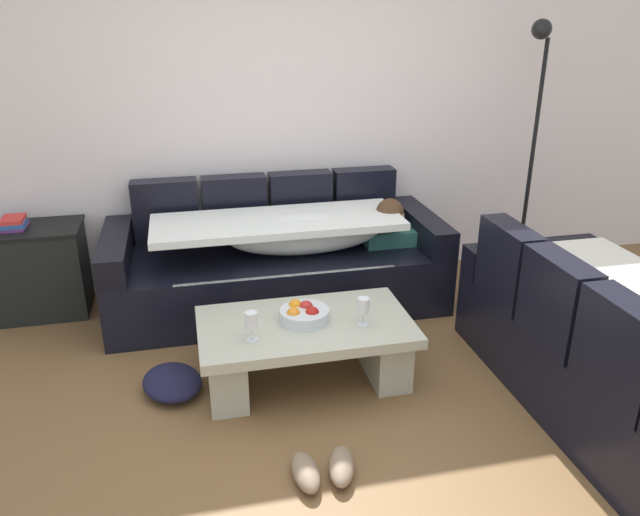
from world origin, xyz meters
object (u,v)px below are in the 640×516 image
floor_lamp (532,137)px  fruit_bowl (304,314)px  side_cabinet (33,271)px  pair_of_shoes (324,469)px  couch_along_wall (282,261)px  wine_glass_near_left (251,321)px  crumpled_garment (172,382)px  couch_near_window (610,348)px  wine_glass_near_right (363,307)px  coffee_table (306,344)px  book_stack_on_cabinet (13,223)px

floor_lamp → fruit_bowl: bearing=-150.3°
side_cabinet → pair_of_shoes: size_ratio=2.19×
couch_along_wall → wine_glass_near_left: couch_along_wall is taller
crumpled_garment → couch_near_window: bearing=-15.1°
fruit_bowl → wine_glass_near_right: 0.34m
fruit_bowl → side_cabinet: (-1.67, 1.24, -0.10)m
couch_along_wall → fruit_bowl: 1.02m
couch_along_wall → coffee_table: size_ratio=1.96×
couch_near_window → floor_lamp: size_ratio=0.95×
book_stack_on_cabinet → floor_lamp: floor_lamp is taller
couch_near_window → wine_glass_near_left: (-1.86, 0.43, 0.16)m
pair_of_shoes → crumpled_garment: (-0.68, 0.86, 0.01)m
couch_along_wall → fruit_bowl: couch_along_wall is taller
book_stack_on_cabinet → wine_glass_near_left: bearing=-44.5°
coffee_table → book_stack_on_cabinet: 2.20m
floor_lamp → side_cabinet: bearing=178.4°
wine_glass_near_left → coffee_table: bearing=23.4°
side_cabinet → couch_near_window: bearing=-29.6°
couch_near_window → floor_lamp: bearing=-14.5°
couch_along_wall → book_stack_on_cabinet: (-1.78, 0.23, 0.35)m
coffee_table → wine_glass_near_right: wine_glass_near_right is taller
book_stack_on_cabinet → floor_lamp: size_ratio=0.11×
coffee_table → side_cabinet: size_ratio=1.67×
fruit_bowl → pair_of_shoes: bearing=-95.4°
couch_along_wall → pair_of_shoes: 1.87m
wine_glass_near_right → side_cabinet: 2.42m
wine_glass_near_left → pair_of_shoes: wine_glass_near_left is taller
couch_along_wall → couch_near_window: bearing=-46.8°
wine_glass_near_left → book_stack_on_cabinet: size_ratio=0.76×
side_cabinet → floor_lamp: bearing=-1.6°
wine_glass_near_right → crumpled_garment: size_ratio=0.42×
side_cabinet → fruit_bowl: bearing=-36.5°
couch_along_wall → wine_glass_near_left: (-0.35, -1.17, 0.16)m
wine_glass_near_left → floor_lamp: bearing=29.3°
couch_near_window → coffee_table: size_ratio=1.54×
fruit_bowl → wine_glass_near_left: bearing=-153.1°
wine_glass_near_right → pair_of_shoes: wine_glass_near_right is taller
coffee_table → pair_of_shoes: coffee_table is taller
side_cabinet → book_stack_on_cabinet: book_stack_on_cabinet is taller
fruit_bowl → book_stack_on_cabinet: (-1.74, 1.24, 0.25)m
wine_glass_near_left → couch_near_window: bearing=-13.1°
couch_along_wall → pair_of_shoes: (-0.12, -1.84, -0.29)m
wine_glass_near_right → floor_lamp: bearing=36.9°
coffee_table → pair_of_shoes: 0.84m
couch_along_wall → side_cabinet: size_ratio=3.26×
couch_near_window → fruit_bowl: bearing=69.1°
wine_glass_near_right → book_stack_on_cabinet: (-2.05, 1.37, 0.18)m
fruit_bowl → crumpled_garment: (-0.76, 0.03, -0.36)m
crumpled_garment → wine_glass_near_left: bearing=-23.0°
book_stack_on_cabinet → floor_lamp: (3.73, -0.11, 0.44)m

